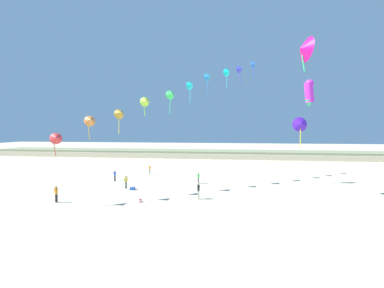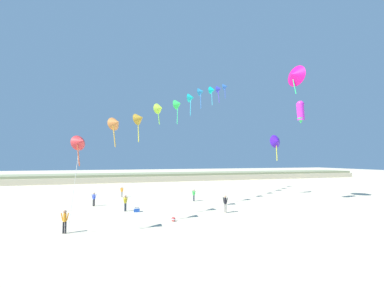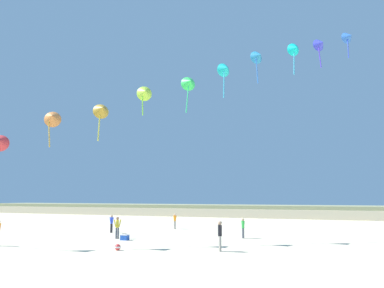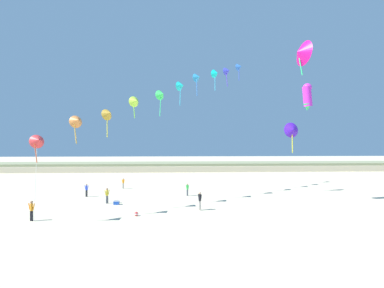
% 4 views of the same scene
% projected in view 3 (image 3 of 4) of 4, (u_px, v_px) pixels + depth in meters
% --- Properties ---
extents(ground_plane, '(240.00, 240.00, 0.00)m').
position_uv_depth(ground_plane, '(132.00, 265.00, 18.82)').
color(ground_plane, beige).
extents(dune_ridge, '(120.00, 10.42, 1.83)m').
position_uv_depth(dune_ridge, '(298.00, 211.00, 62.37)').
color(dune_ridge, beige).
rests_on(dune_ridge, ground).
extents(person_near_left, '(0.39, 0.57, 1.75)m').
position_uv_depth(person_near_left, '(220.00, 234.00, 23.72)').
color(person_near_left, gray).
rests_on(person_near_left, ground).
extents(person_near_right, '(0.49, 0.33, 1.51)m').
position_uv_depth(person_near_right, '(175.00, 220.00, 40.22)').
color(person_near_right, gray).
rests_on(person_near_right, ground).
extents(person_far_left, '(0.40, 0.44, 1.51)m').
position_uv_depth(person_far_left, '(243.00, 227.00, 31.17)').
color(person_far_left, '#474C56').
rests_on(person_far_left, ground).
extents(person_far_right, '(0.54, 0.23, 1.56)m').
position_uv_depth(person_far_right, '(112.00, 222.00, 35.94)').
color(person_far_right, black).
rests_on(person_far_right, ground).
extents(person_far_center, '(0.51, 0.41, 1.64)m').
position_uv_depth(person_far_center, '(117.00, 226.00, 30.90)').
color(person_far_center, '#474C56').
rests_on(person_far_center, ground).
extents(kite_banner_string, '(21.71, 21.45, 18.32)m').
position_uv_depth(kite_banner_string, '(207.00, 76.00, 31.22)').
color(kite_banner_string, '#E33638').
extents(beach_cooler, '(0.58, 0.41, 0.46)m').
position_uv_depth(beach_cooler, '(125.00, 237.00, 29.75)').
color(beach_cooler, blue).
rests_on(beach_cooler, ground).
extents(beach_ball, '(0.36, 0.36, 0.36)m').
position_uv_depth(beach_ball, '(118.00, 247.00, 24.14)').
color(beach_ball, red).
rests_on(beach_ball, ground).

